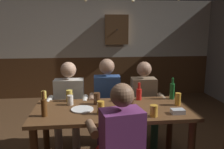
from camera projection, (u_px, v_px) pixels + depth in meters
name	position (u px, v px, depth m)	size (l,w,h in m)	color
back_wall_upper	(98.00, 29.00, 5.60)	(5.65, 0.12, 1.37)	beige
back_wall_wainscot	(98.00, 76.00, 5.83)	(5.65, 0.12, 0.98)	brown
dining_table	(112.00, 118.00, 2.68)	(1.81, 0.82, 0.78)	brown
person_0	(69.00, 102.00, 3.23)	(0.56, 0.54, 1.23)	silver
person_1	(107.00, 99.00, 3.29)	(0.52, 0.51, 1.26)	#2D4C84
person_2	(144.00, 99.00, 3.35)	(0.51, 0.53, 1.21)	#997F60
person_3	(119.00, 143.00, 2.05)	(0.53, 0.58, 1.24)	#6B2D66
condiment_caddy	(178.00, 111.00, 2.49)	(0.14, 0.10, 0.05)	#B2B7BC
plate_0	(82.00, 109.00, 2.60)	(0.25, 0.25, 0.01)	white
plate_1	(125.00, 115.00, 2.43)	(0.22, 0.22, 0.01)	white
bottle_0	(123.00, 101.00, 2.65)	(0.07, 0.07, 0.22)	red
bottle_1	(139.00, 93.00, 2.97)	(0.07, 0.07, 0.22)	red
bottle_2	(172.00, 90.00, 3.00)	(0.06, 0.06, 0.28)	#195923
bottle_3	(44.00, 107.00, 2.40)	(0.06, 0.06, 0.27)	#593314
pint_glass_0	(70.00, 100.00, 2.77)	(0.07, 0.07, 0.12)	white
pint_glass_1	(154.00, 111.00, 2.41)	(0.08, 0.08, 0.12)	gold
pint_glass_2	(125.00, 96.00, 2.91)	(0.07, 0.07, 0.14)	#4C2D19
pint_glass_3	(97.00, 99.00, 2.79)	(0.08, 0.08, 0.14)	#4C2D19
pint_glass_4	(178.00, 99.00, 2.76)	(0.07, 0.07, 0.15)	gold
pint_glass_5	(69.00, 96.00, 2.91)	(0.08, 0.08, 0.14)	#E5C64C
pint_glass_6	(130.00, 103.00, 2.61)	(0.08, 0.08, 0.15)	#4C2D19
pint_glass_7	(101.00, 108.00, 2.47)	(0.08, 0.08, 0.14)	gold
pint_glass_8	(44.00, 97.00, 2.83)	(0.06, 0.06, 0.15)	#E5C64C
wall_dart_cabinet	(117.00, 30.00, 5.52)	(0.56, 0.15, 0.70)	brown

